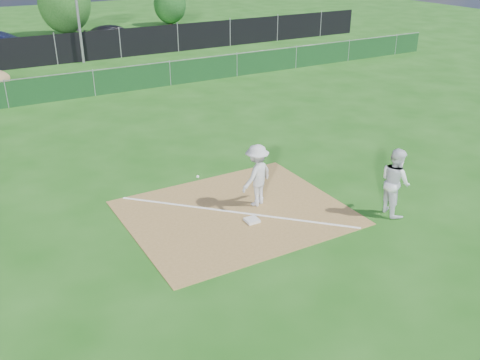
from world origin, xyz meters
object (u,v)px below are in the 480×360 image
Objects in this scene: first_base at (252,220)px; play_at_first at (257,175)px; runner at (395,182)px; tree_mid at (64,3)px; tree_right at (170,5)px; car_right at (114,35)px.

play_at_first reaches higher than first_base.
runner is at bearing -21.91° from first_base.
first_base is at bearing -95.20° from tree_mid.
tree_right is at bearing 5.66° from tree_mid.
first_base is 35.92m from tree_right.
tree_mid reaches higher than play_at_first.
play_at_first is 3.86m from runner.
tree_mid is at bearing 85.84° from play_at_first.
first_base is at bearing 80.81° from runner.
tree_mid is (2.33, 32.05, 1.47)m from play_at_first.
tree_mid is at bearing -174.34° from tree_right.
tree_right reaches higher than runner.
play_at_first is (0.66, 0.84, 0.88)m from first_base.
tree_right is (7.30, 7.02, 0.97)m from car_right.
runner is 36.27m from tree_right.
car_right is 1.49× the size of tree_right.
runner is at bearing -88.77° from tree_mid.
runner is (3.73, -1.50, 0.91)m from first_base.
car_right is (4.12, 25.92, -0.21)m from play_at_first.
tree_right is (11.42, 32.95, 0.76)m from play_at_first.
car_right is 1.05× the size of tree_mid.
play_at_first is at bearing -109.12° from tree_right.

